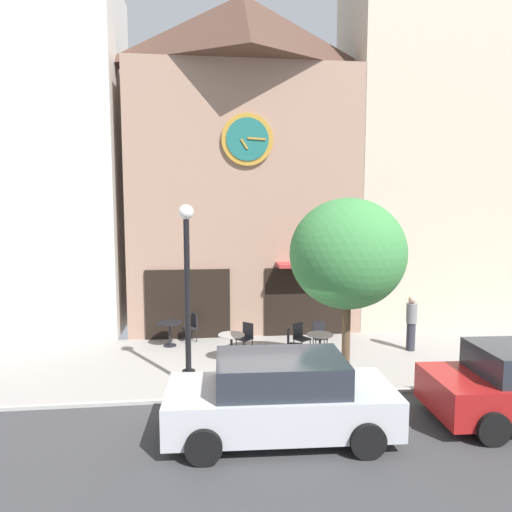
% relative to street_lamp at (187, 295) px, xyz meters
% --- Properties ---
extents(ground_plane, '(28.12, 11.83, 0.13)m').
position_rel_street_lamp_xyz_m(ground_plane, '(1.98, -1.81, -2.27)').
color(ground_plane, gray).
extents(clock_building, '(7.89, 4.16, 11.56)m').
position_rel_street_lamp_xyz_m(clock_building, '(1.84, 5.48, 3.76)').
color(clock_building, '#9E7A66').
rests_on(clock_building, ground_plane).
extents(neighbor_building_left, '(6.93, 4.12, 12.03)m').
position_rel_street_lamp_xyz_m(neighbor_building_left, '(-5.91, 6.15, 3.77)').
color(neighbor_building_left, silver).
rests_on(neighbor_building_left, ground_plane).
extents(neighbor_building_right, '(6.47, 3.59, 13.63)m').
position_rel_street_lamp_xyz_m(neighbor_building_right, '(9.01, 5.88, 4.58)').
color(neighbor_building_right, beige).
rests_on(neighbor_building_right, ground_plane).
extents(street_lamp, '(0.36, 0.36, 4.41)m').
position_rel_street_lamp_xyz_m(street_lamp, '(0.00, 0.00, 0.00)').
color(street_lamp, black).
rests_on(street_lamp, ground_plane).
extents(street_tree, '(2.78, 2.50, 4.57)m').
position_rel_street_lamp_xyz_m(street_tree, '(3.81, -0.49, 1.00)').
color(street_tree, brown).
rests_on(street_tree, ground_plane).
extents(cafe_table_center_right, '(0.79, 0.79, 0.76)m').
position_rel_street_lamp_xyz_m(cafe_table_center_right, '(-0.69, 3.25, -1.68)').
color(cafe_table_center_right, black).
rests_on(cafe_table_center_right, ground_plane).
extents(cafe_table_near_curb, '(0.75, 0.75, 0.76)m').
position_rel_street_lamp_xyz_m(cafe_table_near_curb, '(1.15, 1.64, -1.68)').
color(cafe_table_near_curb, black).
rests_on(cafe_table_near_curb, ground_plane).
extents(cafe_table_rightmost, '(0.75, 0.75, 0.76)m').
position_rel_street_lamp_xyz_m(cafe_table_rightmost, '(3.66, 1.42, -1.69)').
color(cafe_table_rightmost, black).
rests_on(cafe_table_rightmost, ground_plane).
extents(cafe_chair_outer, '(0.40, 0.40, 0.90)m').
position_rel_street_lamp_xyz_m(cafe_chair_outer, '(3.84, 2.18, -1.71)').
color(cafe_chair_outer, black).
rests_on(cafe_chair_outer, ground_plane).
extents(cafe_chair_facing_street, '(0.57, 0.57, 0.90)m').
position_rel_street_lamp_xyz_m(cafe_chair_facing_street, '(1.62, 2.31, -1.71)').
color(cafe_chair_facing_street, black).
rests_on(cafe_chair_facing_street, ground_plane).
extents(cafe_chair_facing_wall, '(0.52, 0.52, 0.90)m').
position_rel_street_lamp_xyz_m(cafe_chair_facing_wall, '(-0.01, 3.71, -1.71)').
color(cafe_chair_facing_wall, black).
rests_on(cafe_chair_facing_wall, ground_plane).
extents(cafe_chair_by_entrance, '(0.49, 0.49, 0.90)m').
position_rel_street_lamp_xyz_m(cafe_chair_by_entrance, '(2.85, 1.46, -1.71)').
color(cafe_chair_by_entrance, black).
rests_on(cafe_chair_by_entrance, ground_plane).
extents(cafe_chair_under_awning, '(0.55, 0.55, 0.90)m').
position_rel_street_lamp_xyz_m(cafe_chair_under_awning, '(3.23, 2.11, -1.71)').
color(cafe_chair_under_awning, black).
rests_on(cafe_chair_under_awning, ground_plane).
extents(pedestrian_grey, '(0.43, 0.43, 1.67)m').
position_rel_street_lamp_xyz_m(pedestrian_grey, '(6.63, 1.99, -1.38)').
color(pedestrian_grey, '#2D2D38').
rests_on(pedestrian_grey, ground_plane).
extents(parked_car_silver, '(4.37, 2.15, 1.55)m').
position_rel_street_lamp_xyz_m(parked_car_silver, '(1.82, -2.76, -1.48)').
color(parked_car_silver, '#B7BABF').
rests_on(parked_car_silver, ground_plane).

